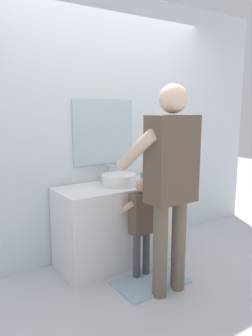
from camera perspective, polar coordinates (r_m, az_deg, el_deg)
ground_plane at (r=3.31m, az=1.50°, el=-17.62°), size 14.00×14.00×0.00m
back_wall at (r=3.45m, az=-4.34°, el=7.02°), size 4.40×0.10×2.70m
vanity_cabinet at (r=3.37m, az=-1.42°, el=-9.58°), size 1.23×0.54×0.80m
sink_basin at (r=3.22m, az=-1.27°, el=-2.02°), size 0.34×0.34×0.11m
faucet at (r=3.39m, az=-3.14°, el=-0.98°), size 0.18×0.14×0.18m
toothbrush_cup at (r=3.40m, az=3.11°, el=-1.44°), size 0.07×0.07×0.21m
bath_mat at (r=3.12m, az=4.28°, el=-19.22°), size 0.64×0.40×0.02m
child_toddler at (r=3.00m, az=2.67°, el=-8.87°), size 0.29×0.29×0.94m
adult_parent at (r=2.66m, az=7.67°, el=-0.76°), size 0.54×0.57×1.74m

